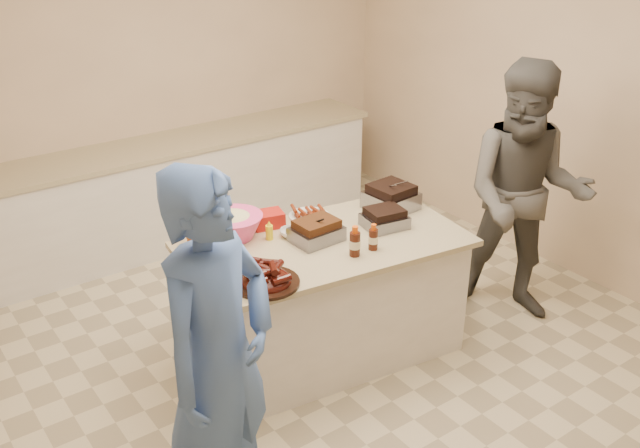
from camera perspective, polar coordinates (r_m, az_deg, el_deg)
room at (r=4.86m, az=1.06°, el=-10.33°), size 4.50×5.00×2.70m
back_counter at (r=6.32m, az=-10.92°, el=2.77°), size 3.60×0.64×0.90m
island at (r=4.88m, az=0.35°, el=-10.17°), size 1.87×1.15×0.83m
rib_platter at (r=3.99m, az=-4.30°, el=-4.82°), size 0.38×0.38×0.15m
pulled_pork_tray at (r=4.45m, az=-0.28°, el=-1.34°), size 0.31×0.24×0.09m
brisket_tray at (r=4.65m, az=5.16°, el=-0.23°), size 0.30×0.26×0.08m
roasting_pan at (r=4.91m, az=5.65°, el=1.24°), size 0.32×0.32×0.12m
coleslaw_bowl at (r=4.52m, az=-6.89°, el=-1.06°), size 0.42×0.42×0.26m
sausage_plate at (r=4.77m, az=-0.87°, el=0.59°), size 0.32×0.32×0.05m
mac_cheese_dish at (r=4.97m, az=5.35°, el=1.54°), size 0.29×0.22×0.07m
bbq_bottle_a at (r=4.28m, az=2.78°, el=-2.52°), size 0.07×0.07×0.19m
bbq_bottle_b at (r=4.36m, az=4.25°, el=-2.02°), size 0.06×0.06×0.17m
mustard_bottle at (r=4.48m, az=-4.06°, el=-1.23°), size 0.05×0.05×0.13m
sauce_bowl at (r=4.51m, az=-2.27°, el=-0.99°), size 0.16×0.07×0.15m
plate_stack_large at (r=4.33m, az=-10.04°, el=-2.58°), size 0.26×0.26×0.03m
plate_stack_small at (r=4.09m, az=-8.72°, el=-4.24°), size 0.19×0.19×0.02m
plastic_cup at (r=4.45m, az=-10.04°, el=-1.74°), size 0.11×0.10×0.10m
basket_stack at (r=4.65m, az=-4.18°, el=-0.16°), size 0.23×0.19×0.10m
guest_gray at (r=5.48m, az=14.90°, el=-6.70°), size 1.99×1.88×0.70m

